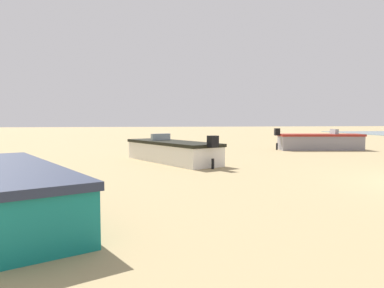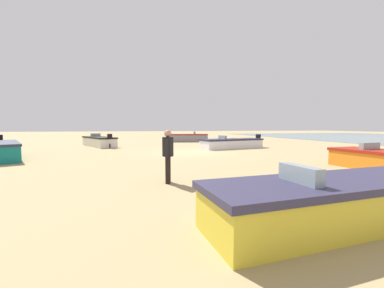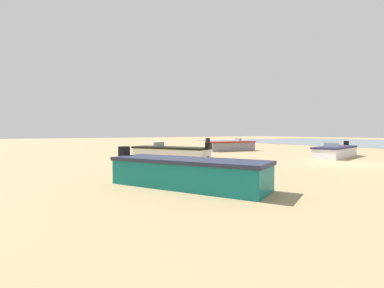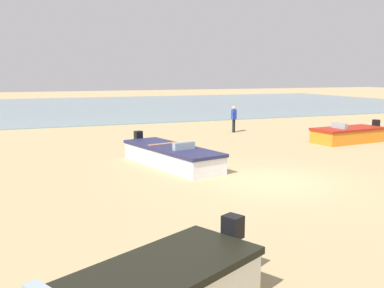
# 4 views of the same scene
# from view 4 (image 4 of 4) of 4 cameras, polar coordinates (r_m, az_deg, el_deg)

# --- Properties ---
(ground_plane) EXTENTS (160.00, 160.00, 0.00)m
(ground_plane) POSITION_cam_4_polar(r_m,az_deg,el_deg) (14.90, 10.39, -4.90)
(ground_plane) COLOR tan
(tidal_water) EXTENTS (80.00, 36.00, 0.06)m
(tidal_water) POSITION_cam_4_polar(r_m,az_deg,el_deg) (48.95, -12.62, 4.84)
(tidal_water) COLOR gray
(tidal_water) RESTS_ON ground
(boat_white_2) EXTENTS (2.76, 5.52, 1.08)m
(boat_white_2) POSITION_cam_4_polar(r_m,az_deg,el_deg) (17.20, -2.75, -1.52)
(boat_white_2) COLOR white
(boat_white_2) RESTS_ON ground
(boat_orange_5) EXTENTS (4.28, 2.06, 1.10)m
(boat_orange_5) POSITION_cam_4_polar(r_m,az_deg,el_deg) (24.40, 19.79, 1.16)
(boat_orange_5) COLOR orange
(boat_orange_5) RESTS_ON ground
(beach_walker_foreground) EXTENTS (0.48, 0.48, 1.62)m
(beach_walker_foreground) POSITION_cam_4_polar(r_m,az_deg,el_deg) (26.95, 5.51, 3.56)
(beach_walker_foreground) COLOR black
(beach_walker_foreground) RESTS_ON ground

